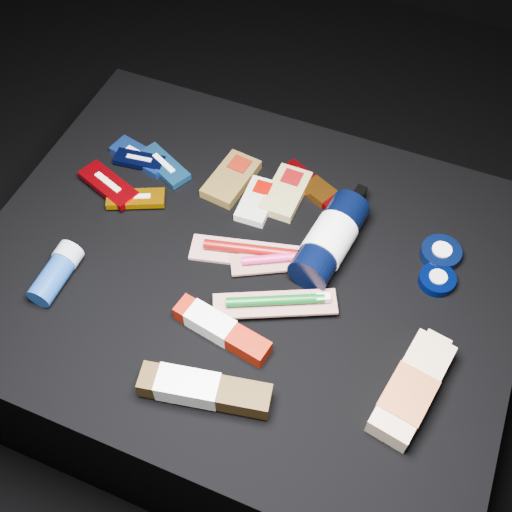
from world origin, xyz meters
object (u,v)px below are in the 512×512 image
at_px(bodywash_bottle, 411,390).
at_px(toothpaste_carton_red, 218,328).
at_px(lotion_bottle, 330,239).
at_px(deodorant_stick, 56,273).

relative_size(bodywash_bottle, toothpaste_carton_red, 1.14).
xyz_separation_m(lotion_bottle, bodywash_bottle, (0.21, -0.22, -0.02)).
bearing_deg(lotion_bottle, bodywash_bottle, -39.06).
distance_m(lotion_bottle, toothpaste_carton_red, 0.26).
distance_m(bodywash_bottle, toothpaste_carton_red, 0.33).
xyz_separation_m(lotion_bottle, toothpaste_carton_red, (-0.12, -0.23, -0.02)).
bearing_deg(bodywash_bottle, deodorant_stick, -167.42).
bearing_deg(deodorant_stick, toothpaste_carton_red, 1.52).
height_order(lotion_bottle, deodorant_stick, lotion_bottle).
bearing_deg(lotion_bottle, deodorant_stick, -143.24).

